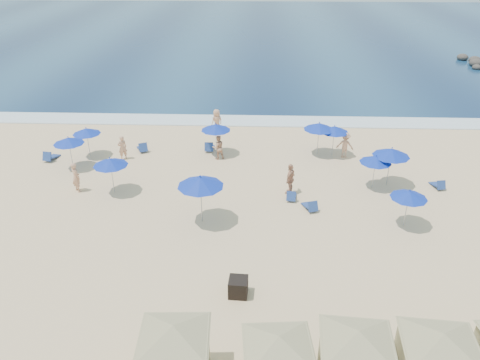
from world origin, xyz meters
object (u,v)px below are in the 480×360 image
umbrella_5 (334,129)px  beachgoer_5 (122,148)px  beachgoer_0 (76,177)px  umbrella_9 (409,194)px  beachgoer_2 (290,179)px  beachgoer_4 (217,121)px  umbrella_6 (376,159)px  cabana_2 (356,354)px  beachgoer_3 (345,145)px  umbrella_2 (86,131)px  beachgoer_1 (218,147)px  umbrella_1 (110,162)px  cabana_1 (278,358)px  umbrella_4 (200,182)px  cabana_3 (438,357)px  cabana_0 (175,348)px  trash_bin (238,287)px  umbrella_3 (216,127)px  umbrella_7 (319,126)px  umbrella_8 (391,152)px  umbrella_0 (68,141)px

umbrella_5 → beachgoer_5: 14.07m
beachgoer_0 → umbrella_9: bearing=-147.6°
beachgoer_2 → beachgoer_4: 10.44m
umbrella_5 → umbrella_6: umbrella_5 is taller
cabana_2 → beachgoer_3: size_ratio=2.61×
umbrella_2 → beachgoer_1: size_ratio=1.27×
beachgoer_2 → beachgoer_3: beachgoer_2 is taller
umbrella_1 → beachgoer_2: bearing=1.8°
cabana_1 → umbrella_4: size_ratio=1.61×
beachgoer_4 → umbrella_5: bearing=118.8°
umbrella_4 → umbrella_2: bearing=137.2°
cabana_3 → umbrella_4: (-8.47, 10.05, 0.66)m
cabana_0 → beachgoer_2: 13.92m
umbrella_5 → beachgoer_2: bearing=-120.3°
trash_bin → umbrella_2: size_ratio=0.37×
cabana_1 → cabana_0: bearing=176.0°
trash_bin → beachgoer_1: beachgoer_1 is taller
umbrella_6 → beachgoer_0: size_ratio=1.17×
umbrella_3 → beachgoer_4: (-0.28, 3.89, -1.03)m
umbrella_6 → umbrella_7: (-2.74, 4.64, 0.22)m
cabana_3 → beachgoer_4: 24.11m
umbrella_3 → beachgoer_3: size_ratio=1.30×
umbrella_6 → beachgoer_1: 10.14m
cabana_2 → umbrella_6: bearing=75.4°
umbrella_1 → beachgoer_4: (5.19, 9.49, -1.01)m
beachgoer_1 → beachgoer_4: size_ratio=0.89×
trash_bin → umbrella_5: umbrella_5 is taller
umbrella_6 → cabana_3: bearing=-94.7°
umbrella_1 → umbrella_5: (13.32, 5.74, -0.06)m
umbrella_2 → umbrella_5: bearing=2.8°
beachgoer_3 → cabana_3: bearing=105.0°
umbrella_3 → beachgoer_2: size_ratio=1.23×
umbrella_1 → cabana_2: bearing=-48.5°
cabana_2 → umbrella_8: 15.13m
umbrella_9 → beachgoer_1: umbrella_9 is taller
cabana_0 → umbrella_0: size_ratio=2.06×
umbrella_2 → umbrella_7: 15.38m
cabana_2 → beachgoer_5: (-12.06, 17.50, -0.82)m
umbrella_5 → beachgoer_1: umbrella_5 is taller
umbrella_4 → beachgoer_3: 12.14m
umbrella_0 → umbrella_5: bearing=8.9°
umbrella_3 → beachgoer_2: (4.68, -5.29, -1.03)m
cabana_1 → umbrella_1: size_ratio=1.94×
umbrella_3 → cabana_0: bearing=-89.2°
umbrella_4 → umbrella_5: bearing=47.7°
umbrella_3 → beachgoer_0: umbrella_3 is taller
umbrella_0 → beachgoer_2: umbrella_0 is taller
trash_bin → umbrella_2: 17.13m
umbrella_1 → umbrella_8: 16.05m
cabana_1 → umbrella_0: (-12.52, 16.20, 0.33)m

